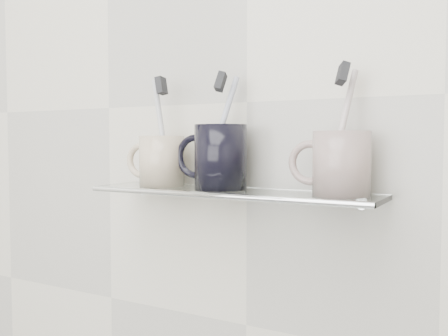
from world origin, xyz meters
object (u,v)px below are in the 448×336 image
Objects in this scene: shelf_glass at (230,192)px; mug_right at (341,163)px; mug_left at (162,161)px; mug_center at (221,157)px.

mug_right reaches higher than shelf_glass.
mug_left is 0.33m from mug_right.
mug_right is (0.33, 0.00, 0.00)m from mug_left.
mug_left is 0.12m from mug_center.
mug_center is at bearing -178.26° from mug_right.
mug_center is 0.21m from mug_right.
mug_center reaches higher than shelf_glass.
shelf_glass is 0.15m from mug_left.
shelf_glass is 0.06m from mug_center.
mug_right is at bearing 1.54° from shelf_glass.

